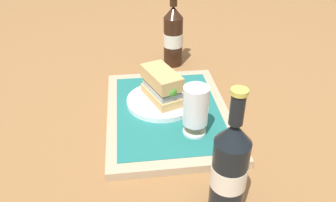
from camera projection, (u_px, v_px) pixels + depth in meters
name	position (u px, v px, depth m)	size (l,w,h in m)	color
ground_plane	(168.00, 117.00, 0.92)	(3.00, 3.00, 0.00)	olive
tray	(168.00, 114.00, 0.91)	(0.44, 0.32, 0.02)	tan
placemat	(168.00, 110.00, 0.90)	(0.38, 0.27, 0.00)	#1E6B66
plate	(162.00, 101.00, 0.93)	(0.19, 0.19, 0.01)	white
sandwich	(162.00, 85.00, 0.90)	(0.14, 0.11, 0.08)	tan
beer_glass	(195.00, 109.00, 0.79)	(0.06, 0.06, 0.12)	silver
beer_bottle	(229.00, 169.00, 0.60)	(0.07, 0.07, 0.27)	black
second_bottle	(173.00, 35.00, 1.13)	(0.07, 0.07, 0.27)	black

